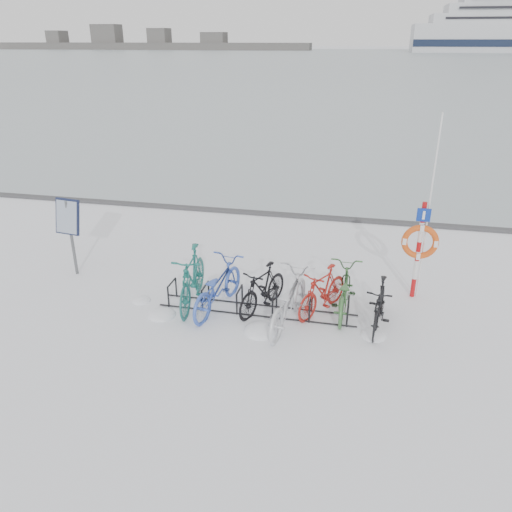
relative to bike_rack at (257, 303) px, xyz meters
name	(u,v)px	position (x,y,z in m)	size (l,w,h in m)	color
ground	(257,311)	(0.00, 0.00, -0.18)	(900.00, 900.00, 0.00)	white
ice_sheet	(369,58)	(0.00, 155.00, -0.17)	(400.00, 298.00, 0.02)	#AAB9C0
quay_edge	(298,216)	(0.00, 5.90, -0.13)	(400.00, 0.25, 0.10)	#3F3F42
bike_rack	(257,303)	(0.00, 0.00, 0.00)	(4.00, 0.48, 0.46)	black
info_board	(68,221)	(-4.49, 0.77, 1.13)	(0.63, 0.31, 1.81)	#595B5E
lifebuoy_station	(420,242)	(3.10, 1.27, 1.10)	(0.73, 0.22, 3.80)	#AC0D10
shoreline	(139,44)	(-122.02, 260.00, 2.61)	(180.00, 12.00, 9.50)	#484848
bike_0	(192,276)	(-1.36, 0.05, 0.42)	(0.57, 2.01, 1.21)	#1A625A
bike_1	(217,285)	(-0.81, -0.03, 0.34)	(0.68, 1.97, 1.03)	#3756BC
bike_2	(263,287)	(0.09, 0.12, 0.30)	(0.46, 1.61, 0.97)	black
bike_3	(288,299)	(0.68, -0.34, 0.35)	(0.71, 2.03, 1.07)	silver
bike_4	(323,289)	(1.27, 0.29, 0.30)	(0.46, 1.61, 0.97)	#A81F18
bike_5	(344,289)	(1.68, 0.40, 0.30)	(0.63, 1.82, 0.96)	#396A36
bike_6	(380,304)	(2.37, -0.06, 0.30)	(0.45, 1.59, 0.96)	black
snow_drifts	(239,319)	(-0.27, -0.39, -0.18)	(5.19, 1.74, 0.23)	white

